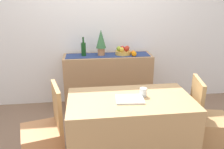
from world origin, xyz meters
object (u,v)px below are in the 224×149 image
dining_table (130,129)px  open_book (130,99)px  fruit_bowl (123,53)px  wine_bottle (84,49)px  coffee_cup (143,92)px  sideboard_console (108,81)px  chair_near_window (44,144)px  chair_by_corner (207,132)px  potted_plant (101,41)px

dining_table → open_book: 0.38m
fruit_bowl → dining_table: bearing=-96.4°
wine_bottle → fruit_bowl: bearing=0.0°
fruit_bowl → open_book: 1.40m
fruit_bowl → coffee_cup: 1.30m
sideboard_console → chair_near_window: bearing=-121.5°
wine_bottle → open_book: size_ratio=1.04×
sideboard_console → open_book: (0.08, -1.38, 0.32)m
chair_by_corner → chair_near_window: bearing=180.0°
coffee_cup → chair_near_window: chair_near_window is taller
open_book → chair_near_window: size_ratio=0.31×
sideboard_console → chair_by_corner: bearing=-53.1°
fruit_bowl → open_book: (-0.17, -1.38, -0.15)m
fruit_bowl → chair_by_corner: (0.76, -1.34, -0.63)m
sideboard_console → dining_table: bearing=-86.1°
sideboard_console → wine_bottle: (-0.37, -0.00, 0.54)m
open_book → coffee_cup: coffee_cup is taller
chair_by_corner → coffee_cup: bearing=177.1°
coffee_cup → chair_near_window: size_ratio=0.10×
sideboard_console → chair_near_window: chair_near_window is taller
fruit_bowl → coffee_cup: bearing=-90.3°
potted_plant → chair_near_window: potted_plant is taller
sideboard_console → dining_table: size_ratio=1.06×
wine_bottle → dining_table: (0.46, -1.34, -0.60)m
sideboard_console → coffee_cup: (0.24, -1.30, 0.36)m
dining_table → chair_by_corner: 0.92m
dining_table → chair_by_corner: (0.91, 0.00, -0.10)m
dining_table → wine_bottle: bearing=109.0°
coffee_cup → chair_near_window: 1.18m
open_book → sideboard_console: bearing=98.7°
fruit_bowl → chair_by_corner: size_ratio=0.27×
potted_plant → dining_table: 1.53m
sideboard_console → fruit_bowl: (0.24, 0.00, 0.46)m
sideboard_console → wine_bottle: 0.65m
dining_table → coffee_cup: coffee_cup is taller
fruit_bowl → open_book: size_ratio=0.87×
sideboard_console → wine_bottle: wine_bottle is taller
sideboard_console → chair_by_corner: chair_by_corner is taller
wine_bottle → chair_by_corner: wine_bottle is taller
potted_plant → chair_by_corner: potted_plant is taller
sideboard_console → wine_bottle: bearing=-180.0°
sideboard_console → chair_near_window: size_ratio=1.52×
coffee_cup → chair_by_corner: 0.93m
open_book → chair_by_corner: 1.05m
dining_table → chair_by_corner: size_ratio=1.44×
potted_plant → coffee_cup: size_ratio=4.39×
wine_bottle → dining_table: bearing=-71.0°
wine_bottle → potted_plant: potted_plant is taller
sideboard_console → wine_bottle: size_ratio=4.71×
open_book → chair_near_window: chair_near_window is taller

